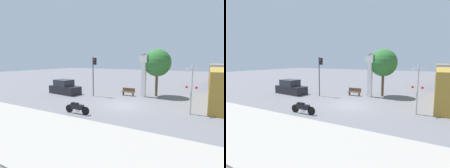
{
  "view_description": "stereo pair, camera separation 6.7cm",
  "coord_description": "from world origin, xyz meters",
  "views": [
    {
      "loc": [
        6.95,
        -14.89,
        4.28
      ],
      "look_at": [
        -1.3,
        0.05,
        1.94
      ],
      "focal_mm": 28.0,
      "sensor_mm": 36.0,
      "label": 1
    },
    {
      "loc": [
        7.01,
        -14.85,
        4.28
      ],
      "look_at": [
        -1.3,
        0.05,
        1.94
      ],
      "focal_mm": 28.0,
      "sensor_mm": 36.0,
      "label": 2
    }
  ],
  "objects": [
    {
      "name": "ground_plane",
      "position": [
        0.0,
        0.0,
        0.0
      ],
      "size": [
        120.0,
        120.0,
        0.0
      ],
      "primitive_type": "plane",
      "color": "slate"
    },
    {
      "name": "sidewalk_strip",
      "position": [
        0.0,
        -8.33,
        0.05
      ],
      "size": [
        36.0,
        6.0,
        0.1
      ],
      "color": "#9E998E",
      "rests_on": "ground_plane"
    },
    {
      "name": "motorcycle",
      "position": [
        -2.09,
        -4.33,
        0.48
      ],
      "size": [
        2.26,
        0.49,
        1.0
      ],
      "rotation": [
        0.0,
        0.0,
        0.05
      ],
      "color": "black",
      "rests_on": "ground_plane"
    },
    {
      "name": "clock_tower",
      "position": [
        0.42,
        4.58,
        3.32
      ],
      "size": [
        1.07,
        1.07,
        5.07
      ],
      "color": "white",
      "rests_on": "ground_plane"
    },
    {
      "name": "freight_train",
      "position": [
        8.49,
        17.94,
        1.7
      ],
      "size": [
        2.8,
        36.05,
        3.4
      ],
      "color": "olive",
      "rests_on": "ground_plane"
    },
    {
      "name": "traffic_light",
      "position": [
        -4.84,
        2.07,
        3.17
      ],
      "size": [
        0.5,
        0.35,
        4.64
      ],
      "color": "#47474C",
      "rests_on": "ground_plane"
    },
    {
      "name": "railroad_crossing_signal",
      "position": [
        5.88,
        -0.1,
        2.16
      ],
      "size": [
        0.9,
        0.82,
        3.96
      ],
      "color": "#B7B7BC",
      "rests_on": "ground_plane"
    },
    {
      "name": "street_tree",
      "position": [
        1.66,
        5.6,
        3.97
      ],
      "size": [
        3.19,
        3.19,
        5.58
      ],
      "color": "brown",
      "rests_on": "ground_plane"
    },
    {
      "name": "bench",
      "position": [
        -1.41,
        4.36,
        0.49
      ],
      "size": [
        1.6,
        0.44,
        0.92
      ],
      "color": "brown",
      "rests_on": "ground_plane"
    },
    {
      "name": "parked_car",
      "position": [
        -9.05,
        1.52,
        0.75
      ],
      "size": [
        4.37,
        2.24,
        1.8
      ],
      "rotation": [
        0.0,
        0.0,
        -0.11
      ],
      "color": "black",
      "rests_on": "ground_plane"
    }
  ]
}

